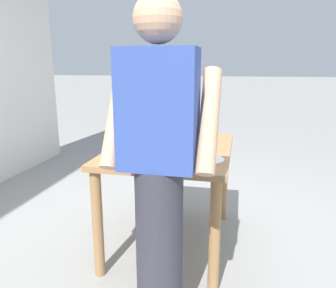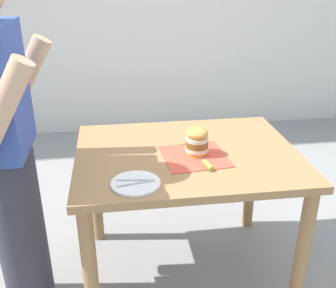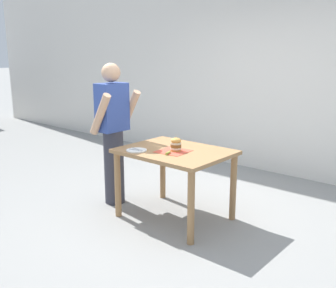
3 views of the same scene
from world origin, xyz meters
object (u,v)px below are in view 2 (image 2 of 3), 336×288
Objects in this scene: diner_across_table at (7,154)px; patio_table at (187,173)px; side_plate_with_forks at (136,183)px; sandwich at (197,141)px; pickle_spear at (208,165)px.

patio_table is at bearing -81.91° from diner_across_table.
diner_across_table is at bearing 98.09° from patio_table.
side_plate_with_forks is at bearing 136.40° from patio_table.
sandwich is (-0.04, -0.04, 0.20)m from patio_table.
sandwich is 0.17m from pickle_spear.
diner_across_table is (-0.08, 0.90, 0.03)m from sandwich.
sandwich is 0.11× the size of diner_across_table.
pickle_spear reaches higher than patio_table.
side_plate_with_forks is (-0.26, 0.33, -0.07)m from sandwich.
patio_table is 13.87× the size of pickle_spear.
diner_across_table reaches higher than side_plate_with_forks.
patio_table is 0.68× the size of diner_across_table.
pickle_spear is (-0.15, -0.02, -0.06)m from sandwich.
sandwich is at bearing -131.77° from patio_table.
patio_table is 0.89m from diner_across_table.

